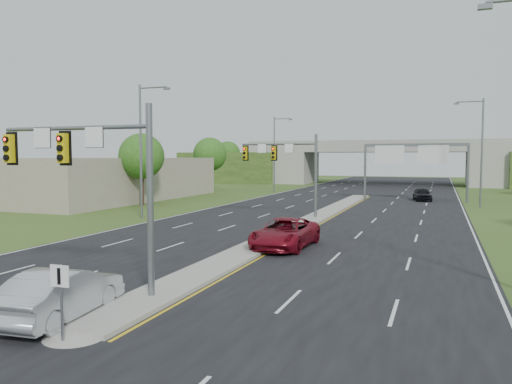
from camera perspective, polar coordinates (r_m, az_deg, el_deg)
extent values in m
plane|color=#2E4719|center=(18.70, -11.84, -11.96)|extent=(240.00, 240.00, 0.00)
cube|color=black|center=(51.36, 9.42, -1.74)|extent=(24.00, 160.00, 0.02)
cube|color=gray|center=(39.70, 6.13, -3.26)|extent=(2.00, 54.00, 0.16)
cone|color=gray|center=(15.59, -19.96, -15.02)|extent=(2.00, 2.00, 0.16)
cube|color=gold|center=(40.01, 4.53, -3.30)|extent=(0.12, 54.00, 0.01)
cube|color=gold|center=(39.45, 7.75, -3.43)|extent=(0.12, 54.00, 0.01)
cube|color=silver|center=(54.81, -2.79, -1.31)|extent=(0.12, 160.00, 0.01)
cube|color=silver|center=(50.50, 22.69, -2.08)|extent=(0.12, 160.00, 0.01)
cylinder|color=slate|center=(18.06, -12.00, -1.22)|extent=(0.24, 0.24, 7.00)
cylinder|color=slate|center=(19.94, -20.09, 6.88)|extent=(6.50, 0.16, 0.16)
cube|color=gold|center=(19.94, -21.22, 4.69)|extent=(0.35, 0.25, 1.10)
cube|color=gold|center=(21.75, -26.37, 4.47)|extent=(0.35, 0.25, 1.10)
cube|color=black|center=(20.05, -20.95, 4.69)|extent=(0.55, 0.04, 1.30)
cube|color=black|center=(21.85, -26.10, 4.47)|extent=(0.55, 0.04, 1.30)
sphere|color=#FF0C05|center=(19.85, -21.49, 5.70)|extent=(0.20, 0.20, 0.20)
sphere|color=#FF0C05|center=(21.67, -26.65, 5.39)|extent=(0.20, 0.20, 0.20)
cube|color=white|center=(20.81, -23.26, 5.70)|extent=(0.75, 0.04, 0.75)
cube|color=white|center=(19.23, -18.03, 5.99)|extent=(0.75, 0.04, 0.75)
cylinder|color=slate|center=(41.36, 6.85, 1.75)|extent=(0.24, 0.24, 7.00)
cylinder|color=slate|center=(42.22, 2.57, 5.49)|extent=(6.50, 0.16, 0.16)
cube|color=gold|center=(42.07, 2.04, 4.47)|extent=(0.35, 0.25, 1.10)
cube|color=gold|center=(42.95, -1.27, 4.47)|extent=(0.35, 0.25, 1.10)
cube|color=black|center=(42.20, 2.10, 4.47)|extent=(0.55, 0.04, 1.30)
cube|color=black|center=(43.08, -1.20, 4.46)|extent=(0.55, 0.04, 1.30)
sphere|color=#FF0C05|center=(41.95, 1.98, 4.95)|extent=(0.20, 0.20, 0.20)
sphere|color=#FF0C05|center=(42.84, -1.33, 4.94)|extent=(0.20, 0.20, 0.20)
cube|color=white|center=(42.57, 0.68, 5.01)|extent=(0.75, 0.04, 0.75)
cube|color=white|center=(41.83, 3.80, 5.02)|extent=(0.75, 0.04, 0.75)
cylinder|color=slate|center=(14.94, -21.32, -11.88)|extent=(0.08, 0.08, 2.20)
cube|color=white|center=(14.71, -21.53, -8.92)|extent=(0.60, 0.04, 0.60)
cube|color=black|center=(14.69, -21.61, -8.94)|extent=(0.10, 0.02, 0.45)
cylinder|color=slate|center=(60.80, 12.36, 2.22)|extent=(0.28, 0.28, 6.60)
cylinder|color=slate|center=(60.29, 23.06, 1.98)|extent=(0.28, 0.28, 6.60)
cube|color=slate|center=(60.27, 17.75, 5.15)|extent=(11.50, 0.35, 0.35)
cube|color=#0C571F|center=(60.25, 15.00, 4.16)|extent=(3.20, 0.08, 2.00)
cube|color=#0C571F|center=(60.00, 19.58, 4.06)|extent=(3.20, 0.08, 2.00)
cube|color=silver|center=(60.20, 15.00, 4.16)|extent=(3.30, 0.03, 2.10)
cube|color=silver|center=(59.95, 19.58, 4.06)|extent=(3.30, 0.03, 2.10)
cube|color=gray|center=(98.87, 4.70, 2.79)|extent=(6.00, 12.00, 6.00)
cube|color=gray|center=(95.50, 24.77, 2.39)|extent=(6.00, 12.00, 6.00)
cube|color=#2E4719|center=(103.13, -2.28, 2.85)|extent=(20.00, 14.00, 6.00)
cube|color=gray|center=(95.69, 14.60, 4.79)|extent=(50.00, 12.00, 1.20)
cube|color=gray|center=(89.94, 14.24, 5.52)|extent=(50.00, 0.40, 0.90)
cube|color=gray|center=(101.48, 14.94, 5.33)|extent=(50.00, 0.40, 0.90)
cylinder|color=slate|center=(42.11, -13.03, 4.44)|extent=(0.20, 0.20, 11.00)
cylinder|color=slate|center=(41.81, -11.68, 11.61)|extent=(2.50, 0.12, 0.12)
cube|color=slate|center=(41.15, -10.17, 11.55)|extent=(0.50, 0.25, 0.18)
cylinder|color=slate|center=(73.90, 2.09, 4.32)|extent=(0.20, 0.20, 11.00)
cylinder|color=slate|center=(73.73, 3.03, 8.37)|extent=(2.50, 0.12, 0.12)
cube|color=slate|center=(73.36, 3.98, 8.27)|extent=(0.50, 0.25, 0.18)
cube|color=slate|center=(20.95, 24.72, 18.68)|extent=(0.50, 0.25, 0.18)
cylinder|color=slate|center=(55.33, 24.40, 4.06)|extent=(0.20, 0.20, 11.00)
cylinder|color=slate|center=(55.53, 23.25, 9.47)|extent=(2.50, 0.12, 0.12)
cube|color=slate|center=(55.47, 21.94, 9.36)|extent=(0.50, 0.25, 0.18)
cylinder|color=#382316|center=(54.13, -12.91, 0.62)|extent=(0.44, 0.44, 4.00)
sphere|color=#1F4B14|center=(54.04, -12.96, 4.01)|extent=(4.80, 4.80, 4.80)
cylinder|color=#382316|center=(77.89, -5.28, 1.81)|extent=(0.44, 0.44, 4.25)
sphere|color=#1F4B14|center=(77.83, -5.29, 4.31)|extent=(5.20, 5.20, 5.20)
cylinder|color=#382316|center=(119.16, -3.25, 2.65)|extent=(0.44, 0.44, 4.50)
sphere|color=#1F4B14|center=(119.13, -3.25, 4.38)|extent=(6.00, 6.00, 6.00)
cylinder|color=#382316|center=(114.29, 3.21, 2.52)|extent=(0.44, 0.44, 4.25)
sphere|color=#1F4B14|center=(114.25, 3.21, 4.23)|extent=(5.60, 5.60, 5.60)
cube|color=gray|center=(64.00, -17.96, 1.49)|extent=(18.00, 30.00, 5.00)
imported|color=#B0B3B8|center=(17.18, -21.33, -10.73)|extent=(2.24, 5.08, 1.62)
imported|color=maroon|center=(28.20, 3.34, -4.71)|extent=(2.91, 6.01, 1.65)
imported|color=black|center=(61.46, 18.47, -0.23)|extent=(2.51, 4.68, 1.51)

